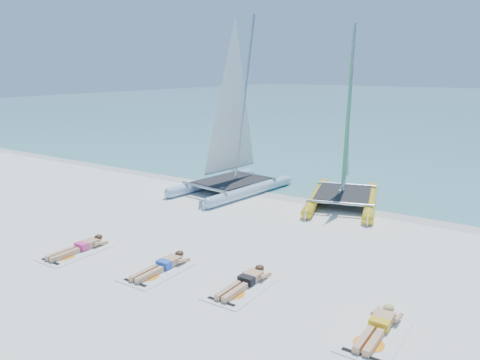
# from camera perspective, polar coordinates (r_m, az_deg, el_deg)

# --- Properties ---
(ground) EXTENTS (140.00, 140.00, 0.00)m
(ground) POSITION_cam_1_polar(r_m,az_deg,el_deg) (13.65, -3.15, -7.33)
(ground) COLOR white
(ground) RESTS_ON ground
(wet_sand_strip) EXTENTS (140.00, 1.40, 0.01)m
(wet_sand_strip) POSITION_cam_1_polar(r_m,az_deg,el_deg) (18.13, 7.29, -2.12)
(wet_sand_strip) COLOR silver
(wet_sand_strip) RESTS_ON ground
(catamaran_blue) EXTENTS (3.19, 5.53, 7.15)m
(catamaran_blue) POSITION_cam_1_polar(r_m,az_deg,el_deg) (18.56, -0.94, 5.08)
(catamaran_blue) COLOR #A3C2D6
(catamaran_blue) RESTS_ON ground
(catamaran_yellow) EXTENTS (3.60, 5.36, 6.66)m
(catamaran_yellow) POSITION_cam_1_polar(r_m,az_deg,el_deg) (17.59, 12.89, 4.14)
(catamaran_yellow) COLOR yellow
(catamaran_yellow) RESTS_ON ground
(towel_a) EXTENTS (1.00, 1.85, 0.02)m
(towel_a) POSITION_cam_1_polar(r_m,az_deg,el_deg) (13.49, -19.48, -8.34)
(towel_a) COLOR silver
(towel_a) RESTS_ON ground
(sunbather_a) EXTENTS (0.37, 1.73, 0.26)m
(sunbather_a) POSITION_cam_1_polar(r_m,az_deg,el_deg) (13.56, -18.87, -7.69)
(sunbather_a) COLOR #DDAB74
(sunbather_a) RESTS_ON towel_a
(towel_b) EXTENTS (1.00, 1.85, 0.02)m
(towel_b) POSITION_cam_1_polar(r_m,az_deg,el_deg) (11.80, -10.00, -10.94)
(towel_b) COLOR silver
(towel_b) RESTS_ON ground
(sunbather_b) EXTENTS (0.37, 1.73, 0.26)m
(sunbather_b) POSITION_cam_1_polar(r_m,az_deg,el_deg) (11.88, -9.38, -10.16)
(sunbather_b) COLOR #DDAB74
(sunbather_b) RESTS_ON towel_b
(towel_c) EXTENTS (1.00, 1.85, 0.02)m
(towel_c) POSITION_cam_1_polar(r_m,az_deg,el_deg) (10.82, 0.10, -13.08)
(towel_c) COLOR silver
(towel_c) RESTS_ON ground
(sunbather_c) EXTENTS (0.37, 1.73, 0.26)m
(sunbather_c) POSITION_cam_1_polar(r_m,az_deg,el_deg) (10.91, 0.67, -12.19)
(sunbather_c) COLOR #DDAB74
(sunbather_c) RESTS_ON towel_c
(towel_d) EXTENTS (1.00, 1.85, 0.02)m
(towel_d) POSITION_cam_1_polar(r_m,az_deg,el_deg) (9.49, 16.13, -17.73)
(towel_d) COLOR silver
(towel_d) RESTS_ON ground
(sunbather_d) EXTENTS (0.37, 1.73, 0.26)m
(sunbather_d) POSITION_cam_1_polar(r_m,az_deg,el_deg) (9.60, 16.54, -16.64)
(sunbather_d) COLOR #DDAB74
(sunbather_d) RESTS_ON towel_d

